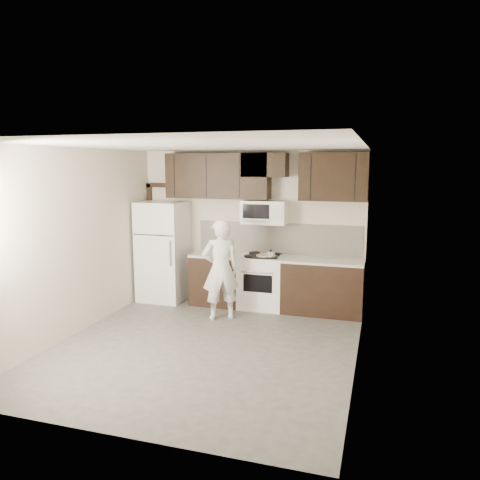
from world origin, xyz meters
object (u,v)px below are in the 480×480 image
at_px(microwave, 264,212).
at_px(refrigerator, 163,251).
at_px(stove, 262,282).
at_px(person, 221,269).

height_order(microwave, refrigerator, microwave).
bearing_deg(stove, refrigerator, -178.49).
bearing_deg(microwave, refrigerator, -174.85).
bearing_deg(person, refrigerator, -58.26).
distance_m(microwave, person, 1.32).
relative_size(microwave, person, 0.47).
distance_m(stove, person, 0.98).
xyz_separation_m(microwave, person, (-0.49, -0.90, -0.84)).
bearing_deg(person, microwave, -148.50).
relative_size(microwave, refrigerator, 0.42).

